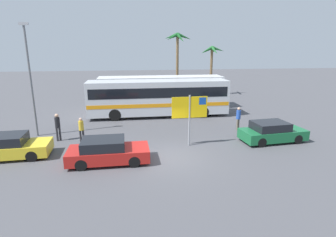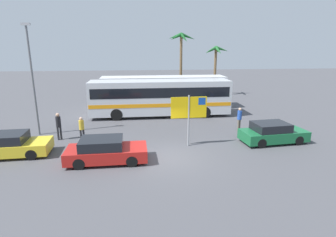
{
  "view_description": "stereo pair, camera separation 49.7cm",
  "coord_description": "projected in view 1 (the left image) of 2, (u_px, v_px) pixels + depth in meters",
  "views": [
    {
      "loc": [
        -2.06,
        -13.89,
        5.98
      ],
      "look_at": [
        0.45,
        3.65,
        1.3
      ],
      "focal_mm": 28.94,
      "sensor_mm": 36.0,
      "label": 1
    },
    {
      "loc": [
        -1.56,
        -13.95,
        5.98
      ],
      "look_at": [
        0.45,
        3.65,
        1.3
      ],
      "focal_mm": 28.94,
      "sensor_mm": 36.0,
      "label": 2
    }
  ],
  "objects": [
    {
      "name": "ground",
      "position": [
        169.0,
        158.0,
        15.1
      ],
      "size": [
        120.0,
        120.0,
        0.0
      ],
      "primitive_type": "plane",
      "color": "#4C4C51"
    },
    {
      "name": "car_red",
      "position": [
        107.0,
        151.0,
        14.34
      ],
      "size": [
        4.28,
        1.87,
        1.32
      ],
      "rotation": [
        0.0,
        0.0,
        0.01
      ],
      "color": "red",
      "rests_on": "ground"
    },
    {
      "name": "bus_front_coach",
      "position": [
        158.0,
        96.0,
        23.87
      ],
      "size": [
        12.2,
        2.58,
        3.17
      ],
      "color": "silver",
      "rests_on": "ground"
    },
    {
      "name": "pedestrian_near_sign",
      "position": [
        238.0,
        117.0,
        20.01
      ],
      "size": [
        0.32,
        0.32,
        1.71
      ],
      "rotation": [
        0.0,
        0.0,
        2.26
      ],
      "color": "#706656",
      "rests_on": "ground"
    },
    {
      "name": "pedestrian_crossing_lot",
      "position": [
        58.0,
        125.0,
        17.6
      ],
      "size": [
        0.32,
        0.32,
        1.83
      ],
      "rotation": [
        0.0,
        0.0,
        1.9
      ],
      "color": "#2D2D33",
      "rests_on": "ground"
    },
    {
      "name": "pedestrian_by_bus",
      "position": [
        81.0,
        128.0,
        17.48
      ],
      "size": [
        0.32,
        0.32,
        1.61
      ],
      "rotation": [
        0.0,
        0.0,
        1.74
      ],
      "color": "#2D2D33",
      "rests_on": "ground"
    },
    {
      "name": "bus_rear_coach",
      "position": [
        161.0,
        91.0,
        27.03
      ],
      "size": [
        12.2,
        2.58,
        3.17
      ],
      "color": "white",
      "rests_on": "ground"
    },
    {
      "name": "car_yellow",
      "position": [
        9.0,
        147.0,
        15.0
      ],
      "size": [
        4.28,
        2.02,
        1.32
      ],
      "rotation": [
        0.0,
        0.0,
        0.05
      ],
      "color": "yellow",
      "rests_on": "ground"
    },
    {
      "name": "palm_tree_seaside",
      "position": [
        212.0,
        56.0,
        33.54
      ],
      "size": [
        3.18,
        3.15,
        6.15
      ],
      "color": "brown",
      "rests_on": "ground"
    },
    {
      "name": "car_green",
      "position": [
        272.0,
        132.0,
        17.59
      ],
      "size": [
        4.3,
        2.15,
        1.32
      ],
      "rotation": [
        0.0,
        0.0,
        0.09
      ],
      "color": "#196638",
      "rests_on": "ground"
    },
    {
      "name": "lamp_post_left_side",
      "position": [
        30.0,
        77.0,
        17.86
      ],
      "size": [
        0.56,
        0.2,
        7.5
      ],
      "color": "slate",
      "rests_on": "ground"
    },
    {
      "name": "palm_tree_inland",
      "position": [
        177.0,
        46.0,
        32.38
      ],
      "size": [
        3.36,
        3.46,
        7.66
      ],
      "color": "brown",
      "rests_on": "ground"
    },
    {
      "name": "ferry_sign",
      "position": [
        190.0,
        109.0,
        16.43
      ],
      "size": [
        2.2,
        0.13,
        3.2
      ],
      "rotation": [
        0.0,
        0.0,
        0.03
      ],
      "color": "gray",
      "rests_on": "ground"
    }
  ]
}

